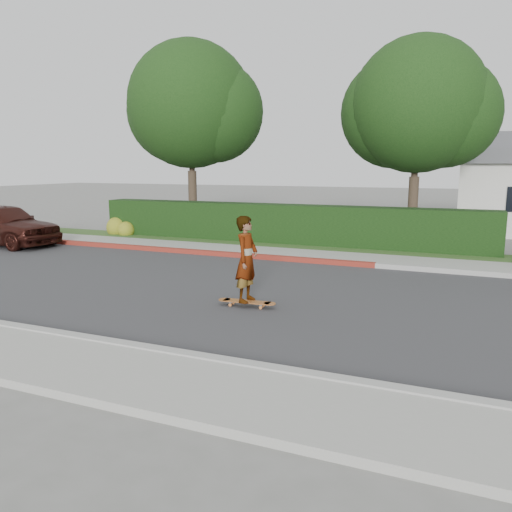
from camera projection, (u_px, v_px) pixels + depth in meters
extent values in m
plane|color=slate|center=(299.00, 299.00, 11.05)|extent=(120.00, 120.00, 0.00)
cube|color=#2D2D30|center=(299.00, 299.00, 11.05)|extent=(60.00, 8.00, 0.01)
cube|color=#9E9E99|center=(214.00, 362.00, 7.31)|extent=(60.00, 0.20, 0.15)
cube|color=gray|center=(183.00, 387.00, 6.49)|extent=(60.00, 1.60, 0.12)
cube|color=#9E9E99|center=(341.00, 263.00, 14.76)|extent=(60.00, 0.20, 0.15)
cube|color=maroon|center=(194.00, 252.00, 16.65)|extent=(12.00, 0.21, 0.15)
cube|color=gray|center=(348.00, 258.00, 15.58)|extent=(60.00, 1.60, 0.12)
cube|color=#2D4C1E|center=(358.00, 251.00, 17.04)|extent=(60.00, 1.60, 0.10)
cube|color=black|center=(281.00, 225.00, 18.59)|extent=(15.00, 1.00, 1.50)
sphere|color=#2D4C19|center=(117.00, 227.00, 21.01)|extent=(0.90, 0.90, 0.90)
sphere|color=#2D4C19|center=(126.00, 230.00, 20.61)|extent=(0.70, 0.70, 0.70)
cylinder|color=#33261C|center=(193.00, 203.00, 21.36)|extent=(0.36, 0.36, 2.70)
cylinder|color=#33261C|center=(192.00, 155.00, 21.00)|extent=(0.24, 0.24, 2.25)
sphere|color=black|center=(191.00, 105.00, 20.64)|extent=(5.20, 5.20, 5.20)
sphere|color=black|center=(179.00, 112.00, 21.34)|extent=(4.42, 4.42, 4.42)
sphere|color=black|center=(213.00, 112.00, 20.63)|extent=(4.16, 4.16, 4.16)
cylinder|color=#33261C|center=(412.00, 211.00, 18.44)|extent=(0.36, 0.36, 2.52)
cylinder|color=#33261C|center=(415.00, 159.00, 18.10)|extent=(0.24, 0.24, 2.10)
sphere|color=black|center=(418.00, 105.00, 17.77)|extent=(4.80, 4.80, 4.80)
sphere|color=black|center=(396.00, 113.00, 18.47)|extent=(4.08, 4.08, 4.08)
sphere|color=black|center=(445.00, 114.00, 17.75)|extent=(3.84, 3.84, 3.84)
cylinder|color=#BE6C34|center=(230.00, 305.00, 10.41)|extent=(0.07, 0.04, 0.07)
cylinder|color=#BE6C34|center=(233.00, 302.00, 10.59)|extent=(0.07, 0.04, 0.07)
cylinder|color=#BE6C34|center=(261.00, 308.00, 10.21)|extent=(0.07, 0.04, 0.07)
cylinder|color=#BE6C34|center=(263.00, 305.00, 10.39)|extent=(0.07, 0.04, 0.07)
cube|color=silver|center=(232.00, 301.00, 10.49)|extent=(0.07, 0.20, 0.03)
cube|color=silver|center=(262.00, 304.00, 10.29)|extent=(0.07, 0.20, 0.03)
cube|color=brown|center=(247.00, 302.00, 10.39)|extent=(1.02, 0.32, 0.02)
cylinder|color=brown|center=(224.00, 300.00, 10.54)|extent=(0.26, 0.26, 0.02)
cylinder|color=brown|center=(270.00, 304.00, 10.24)|extent=(0.26, 0.26, 0.02)
imported|color=white|center=(247.00, 259.00, 10.23)|extent=(0.44, 0.66, 1.78)
imported|color=#3A1712|center=(3.00, 224.00, 18.39)|extent=(4.70, 2.12, 1.57)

